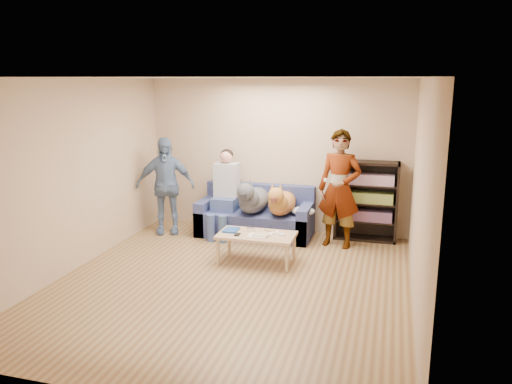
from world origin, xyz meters
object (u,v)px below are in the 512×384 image
(camera_silver, at_px, (251,229))
(bookshelf, at_px, (366,199))
(person_seated, at_px, (225,190))
(notebook_blue, at_px, (231,230))
(sofa, at_px, (256,218))
(dog_gray, at_px, (253,199))
(person_standing_right, at_px, (339,189))
(person_standing_left, at_px, (165,186))
(coffee_table, at_px, (257,237))
(dog_tan, at_px, (281,202))

(camera_silver, xyz_separation_m, bookshelf, (1.56, 1.37, 0.23))
(person_seated, bearing_deg, notebook_blue, -66.73)
(camera_silver, height_order, sofa, sofa)
(sofa, distance_m, dog_gray, 0.42)
(person_standing_right, height_order, camera_silver, person_standing_right)
(person_seated, xyz_separation_m, bookshelf, (2.31, 0.36, -0.09))
(person_standing_right, distance_m, sofa, 1.56)
(bookshelf, bearing_deg, person_standing_right, -130.38)
(person_standing_left, relative_size, coffee_table, 1.50)
(notebook_blue, relative_size, coffee_table, 0.24)
(sofa, bearing_deg, person_standing_right, -9.26)
(dog_tan, xyz_separation_m, bookshelf, (1.33, 0.42, 0.04))
(notebook_blue, bearing_deg, person_standing_left, 148.48)
(coffee_table, distance_m, bookshelf, 2.10)
(person_seated, relative_size, dog_gray, 1.16)
(person_seated, bearing_deg, bookshelf, 8.88)
(dog_gray, relative_size, bookshelf, 0.98)
(person_standing_right, distance_m, notebook_blue, 1.81)
(person_standing_right, distance_m, coffee_table, 1.57)
(person_standing_right, bearing_deg, camera_silver, -131.09)
(bookshelf, bearing_deg, sofa, -172.60)
(dog_gray, relative_size, coffee_table, 1.15)
(person_seated, distance_m, coffee_table, 1.48)
(dog_tan, distance_m, bookshelf, 1.39)
(person_standing_left, distance_m, bookshelf, 3.35)
(person_standing_right, distance_m, bookshelf, 0.65)
(person_seated, height_order, dog_tan, person_seated)
(person_standing_left, bearing_deg, sofa, -7.91)
(person_seated, bearing_deg, coffee_table, -52.60)
(coffee_table, bearing_deg, person_standing_right, 44.49)
(dog_tan, relative_size, coffee_table, 1.06)
(person_standing_left, xyz_separation_m, sofa, (1.51, 0.31, -0.54))
(dog_tan, relative_size, bookshelf, 0.90)
(camera_silver, distance_m, dog_gray, 1.01)
(coffee_table, bearing_deg, person_standing_left, 153.04)
(dog_tan, bearing_deg, coffee_table, -96.17)
(dog_gray, bearing_deg, person_standing_left, -175.04)
(camera_silver, xyz_separation_m, coffee_table, (0.12, -0.12, -0.07))
(person_standing_right, height_order, person_standing_left, person_standing_right)
(coffee_table, bearing_deg, notebook_blue, 172.87)
(dog_tan, distance_m, coffee_table, 1.11)
(sofa, xyz_separation_m, coffee_table, (0.36, -1.26, 0.09))
(camera_silver, height_order, dog_tan, dog_tan)
(person_standing_right, bearing_deg, person_seated, -172.07)
(dog_tan, bearing_deg, sofa, 158.50)
(person_standing_left, height_order, dog_gray, person_standing_left)
(notebook_blue, xyz_separation_m, sofa, (0.04, 1.21, -0.15))
(person_standing_left, distance_m, dog_gray, 1.51)
(person_standing_left, bearing_deg, coffee_table, -46.53)
(notebook_blue, bearing_deg, person_seated, 113.27)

